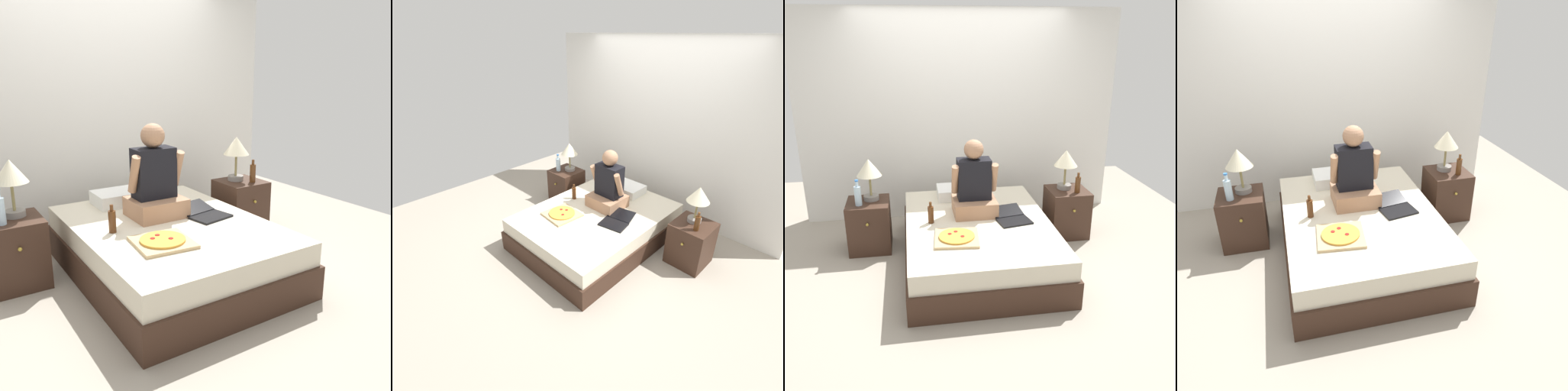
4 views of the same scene
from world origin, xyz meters
The scene contains 14 objects.
ground_plane centered at (0.00, 0.00, 0.00)m, with size 5.86×5.86×0.00m, color #9E9384.
wall_back centered at (0.00, 1.36, 1.25)m, with size 3.86×0.12×2.50m, color silver.
bed centered at (0.00, 0.00, 0.22)m, with size 1.47×1.99×0.44m.
nightstand_left centered at (-1.11, 0.47, 0.27)m, with size 0.44×0.47×0.55m.
lamp_on_left_nightstand centered at (-1.07, 0.52, 0.87)m, with size 0.26×0.26×0.45m.
water_bottle centered at (-1.19, 0.38, 0.66)m, with size 0.07×0.07×0.28m.
nightstand_right centered at (1.11, 0.47, 0.27)m, with size 0.44×0.47×0.55m.
lamp_on_right_nightstand centered at (1.08, 0.52, 0.87)m, with size 0.26×0.26×0.45m.
beer_bottle centered at (1.18, 0.37, 0.64)m, with size 0.06×0.06×0.23m.
pillow centered at (-0.09, 0.72, 0.50)m, with size 0.52×0.34×0.12m, color white.
person_seated centered at (-0.01, 0.23, 0.73)m, with size 0.47×0.40×0.78m.
laptop centered at (0.34, -0.02, 0.47)m, with size 0.39×0.47×0.07m.
pizza_box centered at (-0.26, -0.37, 0.46)m, with size 0.44×0.44×0.05m.
beer_bottle_on_bed centered at (-0.47, 0.04, 0.54)m, with size 0.06×0.06×0.22m.
Camera 2 is at (2.29, -2.51, 2.52)m, focal length 28.00 mm.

